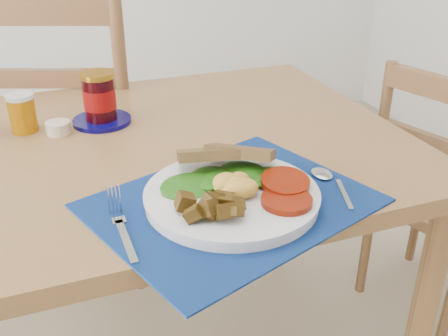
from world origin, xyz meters
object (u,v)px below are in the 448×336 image
object	(u,v)px
chair_far	(72,115)
juice_glass	(22,114)
breakfast_plate	(229,193)
chair_end	(440,169)
jam_on_saucer	(100,101)

from	to	relation	value
chair_far	juice_glass	size ratio (longest dim) A/B	14.13
breakfast_plate	juice_glass	size ratio (longest dim) A/B	3.61
chair_end	juice_glass	world-z (taller)	chair_end
breakfast_plate	jam_on_saucer	xyz separation A→B (m)	(-0.15, 0.48, 0.03)
chair_end	jam_on_saucer	size ratio (longest dim) A/B	7.07
jam_on_saucer	chair_far	bearing A→B (deg)	95.74
breakfast_plate	jam_on_saucer	distance (m)	0.51
chair_end	juice_glass	xyz separation A→B (m)	(-1.14, 0.18, 0.27)
chair_far	chair_end	distance (m)	1.17
chair_end	juice_glass	bearing A→B (deg)	63.78
chair_far	jam_on_saucer	size ratio (longest dim) A/B	8.61
chair_far	breakfast_plate	xyz separation A→B (m)	(0.20, -0.92, 0.16)
chair_end	breakfast_plate	world-z (taller)	chair_end
chair_end	juice_glass	size ratio (longest dim) A/B	11.61
chair_end	jam_on_saucer	xyz separation A→B (m)	(-0.96, 0.16, 0.28)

